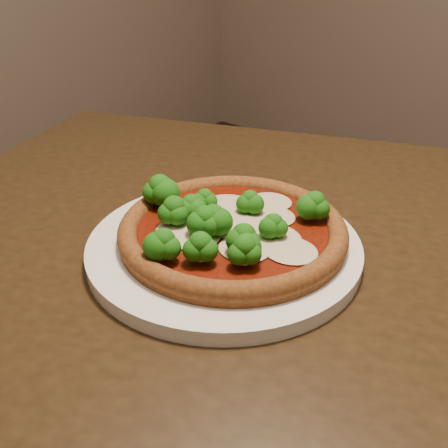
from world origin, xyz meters
The scene contains 3 objects.
dining_table centered at (-0.13, -0.12, 0.65)m, with size 1.34×1.23×0.75m.
plate centered at (-0.19, -0.16, 0.76)m, with size 0.33×0.33×0.02m, color silver.
pizza centered at (-0.18, -0.16, 0.79)m, with size 0.28×0.28×0.06m.
Camera 1 is at (0.14, -0.56, 1.08)m, focal length 40.00 mm.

